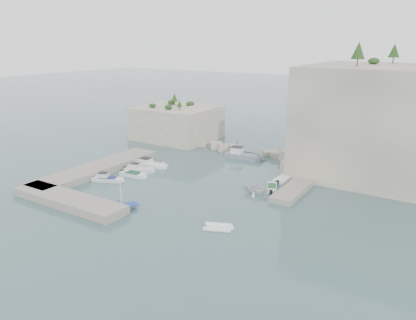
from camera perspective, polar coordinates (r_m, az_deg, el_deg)
The scene contains 21 objects.
ground at distance 58.47m, azimuth -3.15°, elevation -4.23°, with size 400.00×400.00×0.00m, color #416161.
cliff_east at distance 69.10m, azimuth 24.47°, elevation 4.87°, with size 26.00×22.00×17.00m, color beige.
cliff_terrace at distance 68.06m, azimuth 14.81°, elevation -0.65°, with size 8.00×10.00×2.50m, color beige.
outcrop_west at distance 88.37m, azimuth -4.40°, elevation 5.24°, with size 16.00×14.00×7.00m, color beige.
quay_west at distance 68.42m, azimuth -15.35°, elevation -1.22°, with size 5.00×24.00×1.10m, color #9E9689.
quay_south at distance 56.38m, azimuth -19.07°, elevation -5.36°, with size 18.00×4.00×1.10m, color #9E9689.
ledge_east at distance 60.93m, azimuth 12.87°, elevation -3.37°, with size 3.00×16.00×0.80m, color #9E9689.
breakwater at distance 76.77m, azimuth 5.76°, elevation 1.33°, with size 28.00×3.00×1.40m, color beige.
motorboat_b at distance 67.57m, azimuth -9.62°, elevation -1.56°, with size 5.27×1.73×1.40m, color silver, non-canonical shape.
motorboat_a at distance 69.96m, azimuth -8.16°, elevation -0.86°, with size 6.75×2.01×1.40m, color silver, non-canonical shape.
motorboat_d at distance 63.87m, azimuth -13.91°, elevation -2.89°, with size 5.25×1.56×1.40m, color silver, non-canonical shape.
motorboat_c at distance 65.33m, azimuth -10.43°, elevation -2.23°, with size 4.82×1.75×0.70m, color silver, non-canonical shape.
rowboat at distance 52.99m, azimuth -12.00°, elevation -6.84°, with size 3.17×4.43×0.92m, color white.
inflatable_dinghy at distance 46.93m, azimuth 1.40°, elevation -9.63°, with size 3.52×1.71×0.44m, color white, non-canonical shape.
tender_east_a at distance 57.57m, azimuth 6.69°, elevation -4.66°, with size 3.20×3.70×1.95m, color white.
tender_east_b at distance 59.28m, azimuth 8.94°, elevation -4.12°, with size 4.01×1.37×0.70m, color silver, non-canonical shape.
tender_east_c at distance 63.64m, azimuth 10.67°, elevation -2.76°, with size 5.29×1.71×0.70m, color white, non-canonical shape.
tender_east_d at distance 66.74m, azimuth 12.07°, elevation -1.93°, with size 1.50×3.99×1.54m, color white.
work_boat at distance 74.03m, azimuth 5.06°, elevation 0.21°, with size 7.48×2.21×2.20m, color slate, non-canonical shape.
rowboat_mast at distance 52.04m, azimuth -12.17°, elevation -4.25°, with size 0.10×0.10×4.20m, color white.
vegetation at distance 70.32m, azimuth 21.33°, elevation 13.17°, with size 53.48×13.88×13.40m.
Camera 1 is at (31.89, -44.44, 20.65)m, focal length 35.00 mm.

